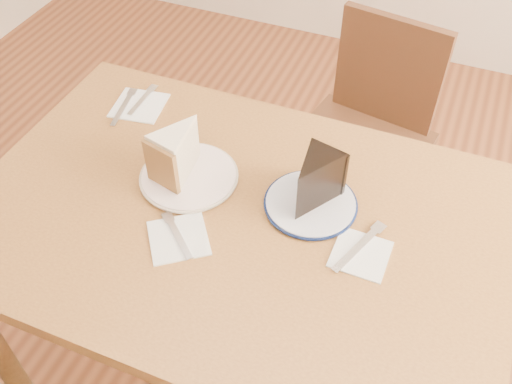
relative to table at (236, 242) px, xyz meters
The scene contains 14 objects.
ground 0.65m from the table, ahead, with size 4.00×4.00×0.00m, color #512815.
table is the anchor object (origin of this frame).
chair_far 0.74m from the table, 77.93° to the left, with size 0.48×0.48×0.83m.
plate_cream 0.19m from the table, 156.61° to the left, with size 0.22×0.22×0.01m, color white.
plate_navy 0.20m from the table, 30.75° to the left, with size 0.20×0.20×0.01m, color silver.
carrot_cake 0.25m from the table, 155.52° to the left, with size 0.09×0.12×0.11m, color beige, non-canonical shape.
chocolate_cake 0.24m from the table, 30.38° to the left, with size 0.09×0.13×0.11m, color black, non-canonical shape.
napkin_cream 0.17m from the table, 127.27° to the right, with size 0.12×0.12×0.00m, color white.
napkin_navy 0.30m from the table, ahead, with size 0.11×0.11×0.00m, color white.
napkin_spare 0.48m from the table, 146.76° to the left, with size 0.13×0.13×0.00m, color white.
fork_cream 0.17m from the table, 129.00° to the right, with size 0.01×0.14×0.00m, color silver.
knife_navy 0.30m from the table, ahead, with size 0.02×0.17×0.00m, color silver.
fork_spare 0.49m from the table, 144.94° to the left, with size 0.01×0.14×0.00m, color silver.
knife_spare 0.49m from the table, 151.54° to the left, with size 0.01×0.16×0.00m, color silver.
Camera 1 is at (0.36, -0.75, 1.70)m, focal length 40.00 mm.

